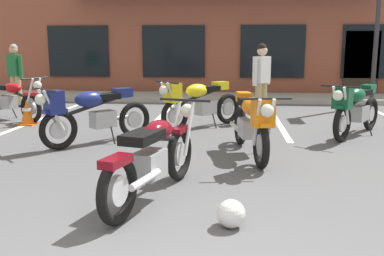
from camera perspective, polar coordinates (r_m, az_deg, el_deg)
The scene contains 14 objects.
ground_plane at distance 5.99m, azimuth 2.14°, elevation -4.82°, with size 80.00×80.00×0.00m, color #515154.
sidewalk_kerb at distance 13.32m, azimuth 3.86°, elevation 4.06°, with size 22.00×1.80×0.14m, color #A8A59E.
brick_storefront_building at distance 17.01m, azimuth 4.26°, elevation 12.34°, with size 16.26×5.98×4.19m.
painted_stall_lines at distance 9.76m, azimuth 3.35°, elevation 1.25°, with size 8.05×4.80×0.01m.
motorcycle_foreground_classic at distance 4.59m, azimuth -5.05°, elevation -3.73°, with size 0.90×2.06×0.98m.
motorcycle_red_sportbike at distance 8.28m, azimuth 20.83°, elevation 2.54°, with size 1.44×1.82×0.98m.
motorcycle_black_cruiser at distance 8.52m, azimuth 0.87°, elevation 3.45°, with size 1.63×1.68×0.98m.
motorcycle_silver_naked at distance 10.32m, azimuth -22.88°, elevation 3.51°, with size 1.93×1.25×0.98m.
motorcycle_blue_standard at distance 7.31m, azimuth -13.03°, elevation 1.97°, with size 1.60×1.70×0.98m.
motorcycle_green_cafe_racer at distance 6.32m, azimuth 7.85°, elevation 0.81°, with size 0.78×2.10×0.98m.
person_by_back_row at distance 12.54m, azimuth -22.37°, elevation 6.92°, with size 0.58×0.40×1.68m.
person_near_building at distance 9.46m, azimuth 9.18°, elevation 6.61°, with size 0.44×0.54×1.68m.
helmet_on_pavement at distance 3.96m, azimuth 5.18°, elevation -11.20°, with size 0.26×0.26×0.26m.
traffic_cone at distance 9.60m, azimuth -20.98°, elevation 1.94°, with size 0.34×0.34×0.53m.
Camera 1 is at (0.30, -2.18, 1.60)m, focal length 40.34 mm.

